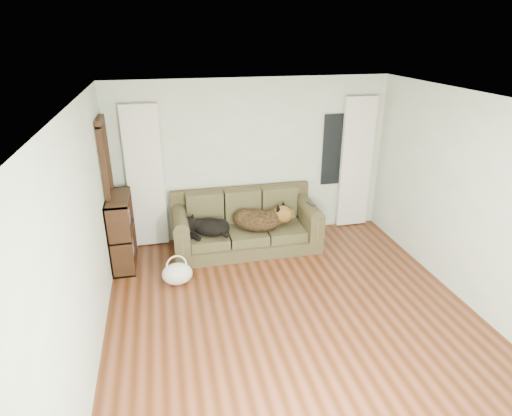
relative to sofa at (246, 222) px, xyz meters
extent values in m
plane|color=#44210E|center=(0.21, -1.97, -0.45)|extent=(5.00, 5.00, 0.00)
plane|color=white|center=(0.21, -1.97, 2.15)|extent=(5.00, 5.00, 0.00)
cube|color=silver|center=(0.21, 0.53, 0.85)|extent=(4.50, 0.04, 2.60)
cube|color=silver|center=(-2.04, -1.97, 0.85)|extent=(0.04, 5.00, 2.60)
cube|color=silver|center=(2.46, -1.97, 0.85)|extent=(0.04, 5.00, 2.60)
cube|color=silver|center=(-1.49, 0.45, 0.70)|extent=(0.55, 0.08, 2.25)
cube|color=silver|center=(2.01, 0.45, 0.70)|extent=(0.55, 0.08, 2.25)
cube|color=black|center=(1.66, 0.50, 0.95)|extent=(0.50, 0.03, 1.20)
cube|color=black|center=(-1.99, 0.07, 0.60)|extent=(0.07, 0.60, 2.10)
cube|color=#403C1F|center=(0.00, 0.00, 0.00)|extent=(2.28, 0.99, 0.93)
ellipsoid|color=black|center=(-0.61, -0.09, 0.03)|extent=(0.74, 0.68, 0.26)
ellipsoid|color=black|center=(0.20, -0.07, 0.04)|extent=(0.95, 0.86, 0.34)
cube|color=black|center=(1.01, -0.15, 0.28)|extent=(0.08, 0.17, 0.02)
ellipsoid|color=silver|center=(-1.14, -0.83, -0.29)|extent=(0.47, 0.39, 0.31)
cube|color=black|center=(-1.88, -0.09, 0.05)|extent=(0.43, 0.89, 1.07)
camera|label=1|loc=(-1.19, -6.02, 2.82)|focal=30.00mm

